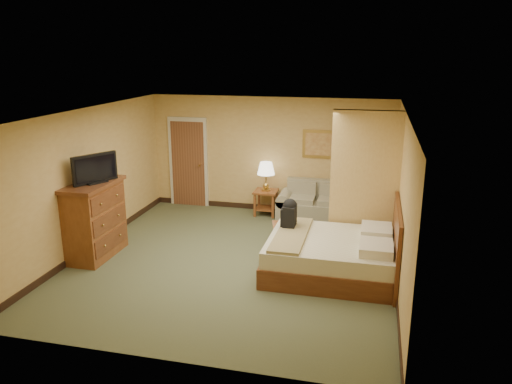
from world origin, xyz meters
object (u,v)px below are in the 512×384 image
(loveseat, at_px, (317,208))
(bed, at_px, (338,255))
(coffee_table, at_px, (291,233))
(dresser, at_px, (94,219))

(loveseat, distance_m, bed, 2.76)
(coffee_table, height_order, dresser, dresser)
(dresser, height_order, bed, dresser)
(coffee_table, distance_m, bed, 1.31)
(bed, bearing_deg, dresser, -176.87)
(coffee_table, height_order, bed, bed)
(dresser, distance_m, bed, 4.31)
(loveseat, xyz_separation_m, coffee_table, (-0.26, -1.75, 0.04))
(loveseat, xyz_separation_m, dresser, (-3.61, -2.91, 0.41))
(loveseat, relative_size, dresser, 1.23)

